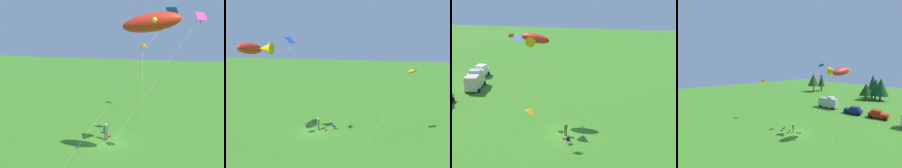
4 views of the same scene
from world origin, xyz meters
The scene contains 10 objects.
ground_plane centered at (0.00, 0.00, 0.00)m, with size 160.00×160.00×0.00m, color #3C7E22.
person_kite_flyer centered at (-0.38, -0.46, 1.02)m, with size 0.50×0.50×1.74m.
folding_chair centered at (-2.33, -1.10, 0.49)m, with size 0.66×0.66×0.82m.
backpack_on_grass centered at (-1.40, -0.38, 0.11)m, with size 0.32×0.22×0.22m, color red.
van_camper_beige centered at (14.15, 18.41, 1.64)m, with size 5.62×3.12×3.34m.
truck_white_pickup centered at (20.16, 20.17, 1.10)m, with size 5.22×2.93×2.34m.
kite_large_fish centered at (5.48, 4.84, 11.36)m, with size 7.51×7.38×12.30m.
kite_diamond_blue centered at (1.03, 5.45, 11.86)m, with size 6.45×8.14×12.68m.
kite_delta_orange centered at (-11.98, 0.74, 8.75)m, with size 5.48×1.88×9.13m.
kite_diamond_rainbow centered at (5.46, 7.68, 11.08)m, with size 2.46×7.95×12.04m.
Camera 3 is at (-36.01, -5.84, 20.27)m, focal length 50.00 mm.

